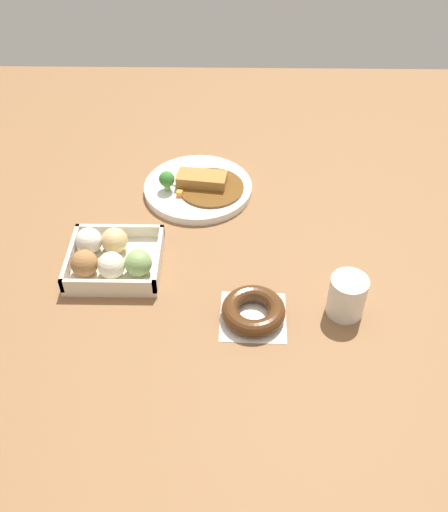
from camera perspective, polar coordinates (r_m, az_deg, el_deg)
ground_plane at (r=1.24m, az=-0.93°, el=2.21°), size 1.60×1.60×0.00m
curry_plate at (r=1.35m, az=-2.57°, el=6.87°), size 0.25×0.25×0.07m
donut_box at (r=1.17m, az=-11.18°, el=-0.16°), size 0.18×0.17×0.07m
chocolate_ring_donut at (r=1.06m, az=2.94°, el=-5.47°), size 0.13×0.13×0.03m
coffee_mug at (r=1.08m, az=12.11°, el=-3.91°), size 0.07×0.07×0.08m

